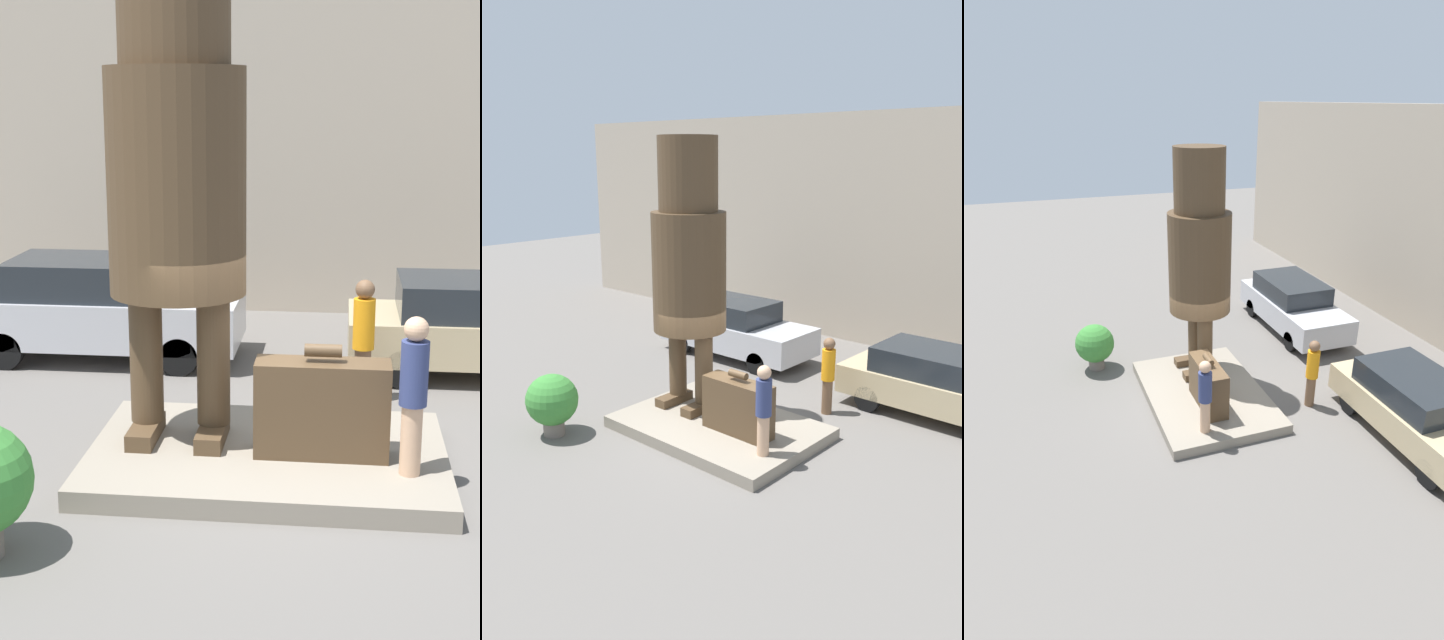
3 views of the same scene
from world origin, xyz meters
TOP-DOWN VIEW (x-y plane):
  - ground_plane at (0.00, 0.00)m, footprint 60.00×60.00m
  - pedestal at (0.00, 0.00)m, footprint 4.17×2.87m
  - building_backdrop at (0.00, 8.09)m, footprint 28.00×0.60m
  - statue_figure at (-1.08, 0.25)m, footprint 1.59×1.59m
  - giant_suitcase at (0.63, -0.13)m, footprint 1.53×0.49m
  - tourist at (1.61, -0.55)m, footprint 0.30×0.30m
  - parked_car_silver at (-3.16, 4.23)m, footprint 4.57×1.85m
  - parked_car_tan at (3.06, 3.96)m, footprint 4.36×1.80m
  - planter_pot at (-2.54, -2.39)m, footprint 1.09×1.09m
  - worker_hivis at (1.14, 2.41)m, footprint 0.31×0.31m

SIDE VIEW (x-z plane):
  - ground_plane at x=0.00m, z-range 0.00..0.00m
  - pedestal at x=0.00m, z-range 0.00..0.25m
  - planter_pot at x=-2.54m, z-range 0.09..1.43m
  - parked_car_tan at x=3.06m, z-range 0.03..1.56m
  - giant_suitcase at x=0.63m, z-range 0.15..1.48m
  - parked_car_silver at x=-3.16m, z-range 0.03..1.70m
  - worker_hivis at x=1.14m, z-range 0.09..1.88m
  - tourist at x=1.61m, z-range 0.33..2.11m
  - building_backdrop at x=0.00m, z-range 0.00..6.97m
  - statue_figure at x=-1.08m, z-range 0.75..6.62m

